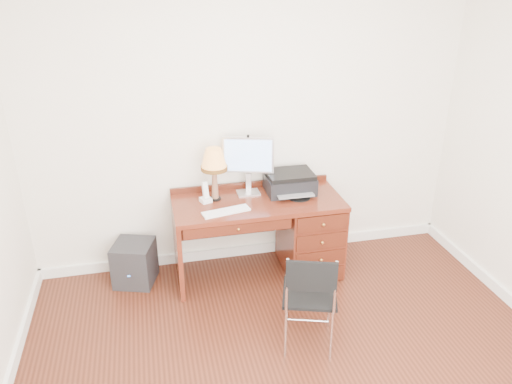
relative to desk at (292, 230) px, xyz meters
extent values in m
plane|color=#37160C|center=(-0.32, -1.40, -0.41)|extent=(4.00, 4.00, 0.00)
plane|color=white|center=(-0.32, 0.35, 0.94)|extent=(4.00, 0.00, 4.00)
cube|color=white|center=(-0.32, 0.33, -0.36)|extent=(4.00, 0.03, 0.10)
cube|color=#602214|center=(-0.32, -0.01, 0.32)|extent=(1.50, 0.65, 0.04)
cube|color=#602214|center=(0.18, -0.01, -0.06)|extent=(0.50, 0.61, 0.71)
cube|color=#602214|center=(-1.05, -0.01, -0.06)|extent=(0.04, 0.61, 0.71)
cube|color=#4C1B0F|center=(-0.56, 0.29, 0.05)|extent=(0.96, 0.03, 0.39)
cube|color=#4C1B0F|center=(-0.56, -0.31, 0.25)|extent=(0.91, 0.03, 0.09)
sphere|color=#BF8C3F|center=(0.18, -0.34, -0.06)|extent=(0.03, 0.03, 0.03)
cube|color=silver|center=(-0.37, 0.16, 0.34)|extent=(0.24, 0.20, 0.01)
cube|color=silver|center=(-0.37, 0.21, 0.43)|extent=(0.05, 0.04, 0.17)
cube|color=silver|center=(-0.37, 0.19, 0.70)|extent=(0.45, 0.17, 0.33)
cube|color=#4C8CF2|center=(-0.37, 0.17, 0.70)|extent=(0.41, 0.12, 0.29)
cube|color=white|center=(-0.64, -0.17, 0.34)|extent=(0.42, 0.20, 0.02)
cylinder|color=black|center=(0.05, -0.03, 0.34)|extent=(0.20, 0.20, 0.01)
ellipsoid|color=white|center=(0.05, -0.03, 0.36)|extent=(0.09, 0.06, 0.04)
cube|color=black|center=(0.00, 0.11, 0.41)|extent=(0.43, 0.34, 0.15)
cube|color=black|center=(0.00, 0.11, 0.51)|extent=(0.41, 0.32, 0.04)
cylinder|color=black|center=(-0.69, 0.10, 0.35)|extent=(0.10, 0.10, 0.02)
cone|color=brown|center=(-0.69, 0.10, 0.50)|extent=(0.06, 0.06, 0.28)
cone|color=#E29547|center=(-0.69, 0.10, 0.73)|extent=(0.23, 0.23, 0.18)
cylinder|color=#593814|center=(-0.69, 0.10, 0.64)|extent=(0.23, 0.23, 0.04)
cube|color=white|center=(-0.78, 0.07, 0.36)|extent=(0.11, 0.11, 0.04)
cube|color=white|center=(-0.78, 0.07, 0.45)|extent=(0.06, 0.07, 0.15)
cylinder|color=black|center=(-0.11, 0.20, 0.39)|extent=(0.09, 0.09, 0.11)
cube|color=black|center=(-0.17, -1.01, 0.03)|extent=(0.49, 0.49, 0.02)
cube|color=black|center=(-0.17, -1.20, 0.30)|extent=(0.34, 0.13, 0.23)
cylinder|color=silver|center=(-0.33, -0.85, -0.19)|extent=(0.02, 0.02, 0.44)
cylinder|color=silver|center=(0.00, -0.85, -0.19)|extent=(0.02, 0.02, 0.44)
cylinder|color=silver|center=(-0.33, -1.18, -0.19)|extent=(0.02, 0.02, 0.44)
cylinder|color=silver|center=(0.00, -1.18, -0.19)|extent=(0.02, 0.02, 0.44)
cylinder|color=silver|center=(-0.33, -1.20, 0.22)|extent=(0.02, 0.02, 0.39)
cylinder|color=silver|center=(0.00, -1.20, 0.22)|extent=(0.02, 0.02, 0.39)
cube|color=black|center=(-1.44, 0.10, -0.22)|extent=(0.43, 0.43, 0.39)
camera|label=1|loc=(-1.23, -3.89, 2.23)|focal=35.00mm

